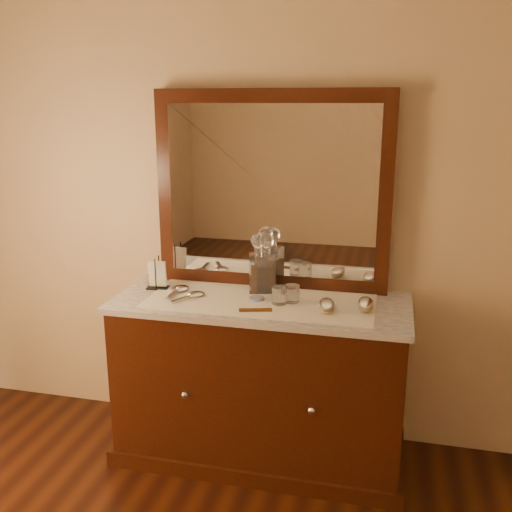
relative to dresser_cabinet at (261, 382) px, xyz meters
name	(u,v)px	position (x,y,z in m)	size (l,w,h in m)	color
dresser_cabinet	(261,382)	(0.00, 0.00, 0.00)	(1.40, 0.55, 0.82)	black
dresser_plinth	(260,446)	(0.00, 0.00, -0.37)	(1.46, 0.59, 0.08)	black
knob_left	(185,395)	(-0.30, -0.28, 0.04)	(0.04, 0.04, 0.04)	silver
knob_right	(312,410)	(0.30, -0.28, 0.04)	(0.04, 0.04, 0.04)	silver
marble_top	(261,303)	(0.00, 0.00, 0.42)	(1.44, 0.59, 0.03)	white
mirror_frame	(272,191)	(0.00, 0.25, 0.94)	(1.20, 0.08, 1.00)	black
mirror_glass	(270,192)	(0.00, 0.21, 0.94)	(1.06, 0.01, 0.86)	white
lace_runner	(260,301)	(0.00, -0.02, 0.44)	(1.10, 0.45, 0.00)	white
pin_dish	(257,298)	(-0.02, -0.01, 0.45)	(0.07, 0.07, 0.01)	silver
comb	(256,310)	(0.01, -0.16, 0.45)	(0.15, 0.03, 0.01)	brown
napkin_rack	(158,276)	(-0.56, 0.06, 0.51)	(0.12, 0.08, 0.17)	black
decanter_left	(258,269)	(-0.04, 0.12, 0.56)	(0.11, 0.11, 0.30)	#9C4816
decanter_right	(267,269)	(0.00, 0.13, 0.56)	(0.11, 0.11, 0.30)	#9C4816
brush_near	(327,306)	(0.33, -0.07, 0.47)	(0.09, 0.16, 0.04)	#95825B
brush_far	(366,304)	(0.50, -0.01, 0.47)	(0.08, 0.16, 0.04)	#95825B
hand_mirror_outer	(179,290)	(-0.43, 0.02, 0.45)	(0.09, 0.22, 0.02)	silver
hand_mirror_inner	(192,295)	(-0.34, -0.04, 0.45)	(0.14, 0.21, 0.02)	silver
tumblers	(286,294)	(0.13, -0.02, 0.49)	(0.13, 0.11, 0.08)	white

